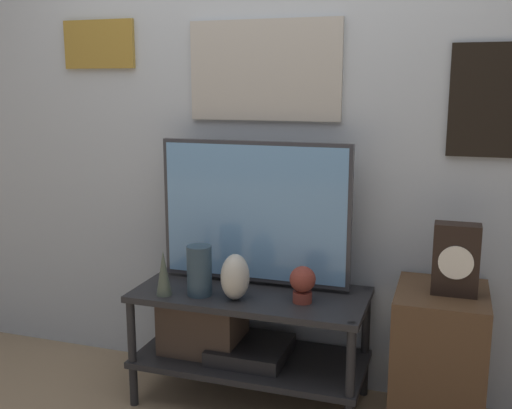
{
  "coord_description": "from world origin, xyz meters",
  "views": [
    {
      "loc": [
        0.87,
        -2.26,
        1.52
      ],
      "look_at": [
        0.03,
        0.29,
        0.98
      ],
      "focal_mm": 42.0,
      "sensor_mm": 36.0,
      "label": 1
    }
  ],
  "objects_px": {
    "television": "(254,212)",
    "decorative_bust": "(303,282)",
    "vase_tall_ceramic": "(199,271)",
    "vase_urn_stoneware": "(235,277)",
    "mantel_clock": "(456,259)",
    "vase_slim_bronze": "(164,273)"
  },
  "relations": [
    {
      "from": "mantel_clock",
      "to": "vase_tall_ceramic",
      "type": "bearing_deg",
      "value": -174.07
    },
    {
      "from": "television",
      "to": "mantel_clock",
      "type": "bearing_deg",
      "value": -6.63
    },
    {
      "from": "vase_urn_stoneware",
      "to": "vase_slim_bronze",
      "type": "bearing_deg",
      "value": -171.33
    },
    {
      "from": "vase_urn_stoneware",
      "to": "mantel_clock",
      "type": "relative_size",
      "value": 0.7
    },
    {
      "from": "vase_urn_stoneware",
      "to": "mantel_clock",
      "type": "xyz_separation_m",
      "value": [
        0.95,
        0.12,
        0.14
      ]
    },
    {
      "from": "vase_slim_bronze",
      "to": "decorative_bust",
      "type": "height_order",
      "value": "vase_slim_bronze"
    },
    {
      "from": "vase_tall_ceramic",
      "to": "vase_urn_stoneware",
      "type": "height_order",
      "value": "vase_tall_ceramic"
    },
    {
      "from": "vase_tall_ceramic",
      "to": "vase_urn_stoneware",
      "type": "xyz_separation_m",
      "value": [
        0.18,
        -0.0,
        -0.01
      ]
    },
    {
      "from": "vase_slim_bronze",
      "to": "vase_urn_stoneware",
      "type": "xyz_separation_m",
      "value": [
        0.34,
        0.05,
        -0.0
      ]
    },
    {
      "from": "vase_slim_bronze",
      "to": "vase_urn_stoneware",
      "type": "bearing_deg",
      "value": 8.67
    },
    {
      "from": "television",
      "to": "decorative_bust",
      "type": "relative_size",
      "value": 5.61
    },
    {
      "from": "vase_urn_stoneware",
      "to": "mantel_clock",
      "type": "bearing_deg",
      "value": 7.21
    },
    {
      "from": "vase_slim_bronze",
      "to": "vase_tall_ceramic",
      "type": "relative_size",
      "value": 0.91
    },
    {
      "from": "vase_slim_bronze",
      "to": "decorative_bust",
      "type": "xyz_separation_m",
      "value": [
        0.64,
        0.11,
        -0.01
      ]
    },
    {
      "from": "vase_tall_ceramic",
      "to": "vase_slim_bronze",
      "type": "bearing_deg",
      "value": -161.02
    },
    {
      "from": "vase_tall_ceramic",
      "to": "mantel_clock",
      "type": "distance_m",
      "value": 1.14
    },
    {
      "from": "television",
      "to": "vase_tall_ceramic",
      "type": "distance_m",
      "value": 0.38
    },
    {
      "from": "vase_urn_stoneware",
      "to": "decorative_bust",
      "type": "xyz_separation_m",
      "value": [
        0.3,
        0.06,
        -0.01
      ]
    },
    {
      "from": "vase_tall_ceramic",
      "to": "vase_urn_stoneware",
      "type": "bearing_deg",
      "value": -0.94
    },
    {
      "from": "vase_slim_bronze",
      "to": "mantel_clock",
      "type": "bearing_deg",
      "value": 7.59
    },
    {
      "from": "television",
      "to": "decorative_bust",
      "type": "height_order",
      "value": "television"
    },
    {
      "from": "vase_tall_ceramic",
      "to": "mantel_clock",
      "type": "bearing_deg",
      "value": 5.93
    }
  ]
}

